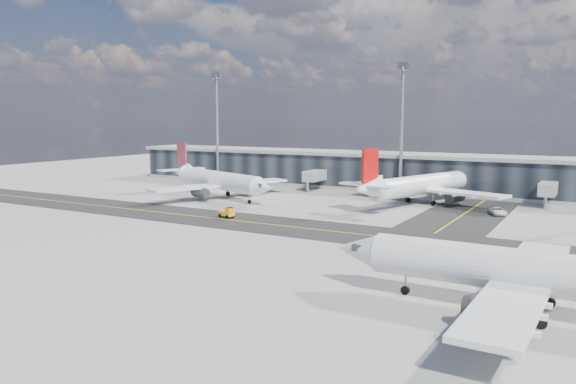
# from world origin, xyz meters

# --- Properties ---
(ground) EXTENTS (300.00, 300.00, 0.00)m
(ground) POSITION_xyz_m (0.00, 0.00, 0.00)
(ground) COLOR gray
(ground) RESTS_ON ground
(taxiway_lanes) EXTENTS (180.00, 63.00, 0.03)m
(taxiway_lanes) POSITION_xyz_m (3.91, 10.74, 0.01)
(taxiway_lanes) COLOR black
(taxiway_lanes) RESTS_ON ground
(terminal_concourse) EXTENTS (152.00, 19.80, 8.80)m
(terminal_concourse) POSITION_xyz_m (0.04, 54.93, 4.09)
(terminal_concourse) COLOR black
(terminal_concourse) RESTS_ON ground
(floodlight_masts) EXTENTS (102.50, 0.70, 28.90)m
(floodlight_masts) POSITION_xyz_m (0.00, 48.00, 15.61)
(floodlight_masts) COLOR gray
(floodlight_masts) RESTS_ON ground
(airliner_af) EXTENTS (36.66, 31.72, 11.28)m
(airliner_af) POSITION_xyz_m (-32.83, 24.80, 3.72)
(airliner_af) COLOR white
(airliner_af) RESTS_ON ground
(airliner_redtail) EXTENTS (32.88, 38.11, 11.57)m
(airliner_redtail) POSITION_xyz_m (8.05, 37.14, 3.82)
(airliner_redtail) COLOR white
(airliner_redtail) RESTS_ON ground
(airliner_near) EXTENTS (38.30, 32.59, 11.37)m
(airliner_near) POSITION_xyz_m (35.34, -20.45, 3.76)
(airliner_near) COLOR silver
(airliner_near) RESTS_ON ground
(baggage_tug) EXTENTS (3.20, 2.14, 1.84)m
(baggage_tug) POSITION_xyz_m (-16.23, 5.46, 0.92)
(baggage_tug) COLOR #F5A20C
(baggage_tug) RESTS_ON ground
(service_van) EXTENTS (4.17, 5.34, 1.35)m
(service_van) POSITION_xyz_m (23.29, 31.42, 0.67)
(service_van) COLOR white
(service_van) RESTS_ON ground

